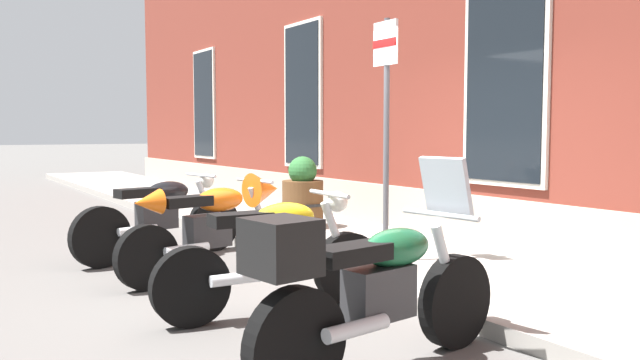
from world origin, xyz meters
TOP-DOWN VIEW (x-y plane):
  - ground_plane at (0.00, 0.00)m, footprint 140.00×140.00m
  - sidewalk at (0.00, 1.17)m, footprint 33.04×2.35m
  - motorcycle_black_naked at (-2.08, -1.01)m, footprint 0.68×2.10m
  - motorcycle_orange_sport at (-0.83, -0.84)m, footprint 0.65×2.01m
  - motorcycle_yellow_naked at (0.60, -0.96)m, footprint 0.62×2.00m
  - motorcycle_green_touring at (2.07, -1.10)m, footprint 0.69×2.01m
  - parking_sign at (-0.07, 0.67)m, footprint 0.36×0.07m
  - barrel_planter at (-2.56, 1.16)m, footprint 0.61×0.61m

SIDE VIEW (x-z plane):
  - ground_plane at x=0.00m, z-range 0.00..0.00m
  - sidewalk at x=0.00m, z-range 0.00..0.13m
  - motorcycle_yellow_naked at x=0.60m, z-range 0.00..0.96m
  - motorcycle_black_naked at x=-2.08m, z-range 0.00..0.97m
  - motorcycle_green_touring at x=2.07m, z-range -0.11..1.20m
  - barrel_planter at x=-2.56m, z-range 0.06..1.05m
  - motorcycle_orange_sport at x=-0.83m, z-range 0.05..1.08m
  - parking_sign at x=-0.07m, z-range 0.49..2.96m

